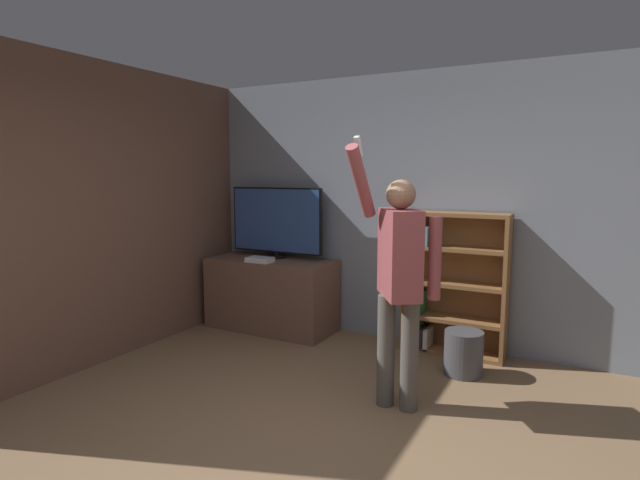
{
  "coord_description": "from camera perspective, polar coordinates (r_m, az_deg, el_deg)",
  "views": [
    {
      "loc": [
        1.31,
        -2.19,
        1.71
      ],
      "look_at": [
        -0.77,
        1.7,
        1.12
      ],
      "focal_mm": 28.0,
      "sensor_mm": 36.0,
      "label": 1
    }
  ],
  "objects": [
    {
      "name": "bookshelf",
      "position": [
        4.92,
        14.07,
        -4.94
      ],
      "size": [
        0.97,
        0.28,
        1.35
      ],
      "color": "brown",
      "rests_on": "ground_plane"
    },
    {
      "name": "wall_back",
      "position": [
        5.04,
        13.06,
        3.29
      ],
      "size": [
        7.01,
        0.06,
        2.7
      ],
      "color": "gray",
      "rests_on": "ground_plane"
    },
    {
      "name": "television",
      "position": [
        5.52,
        -5.01,
        2.1
      ],
      "size": [
        1.13,
        0.22,
        0.78
      ],
      "color": "black",
      "rests_on": "tv_ledge"
    },
    {
      "name": "tv_ledge",
      "position": [
        5.56,
        -5.55,
        -6.17
      ],
      "size": [
        1.4,
        0.62,
        0.78
      ],
      "color": "brown",
      "rests_on": "ground_plane"
    },
    {
      "name": "game_console",
      "position": [
        5.32,
        -6.88,
        -2.25
      ],
      "size": [
        0.27,
        0.17,
        0.05
      ],
      "color": "white",
      "rests_on": "tv_ledge"
    },
    {
      "name": "waste_bin",
      "position": [
        4.54,
        16.08,
        -12.29
      ],
      "size": [
        0.33,
        0.33,
        0.38
      ],
      "color": "#4C4C51",
      "rests_on": "ground_plane"
    },
    {
      "name": "person",
      "position": [
        3.6,
        9.01,
        -3.61
      ],
      "size": [
        0.6,
        0.57,
        1.97
      ],
      "rotation": [
        0.0,
        0.0,
        -0.98
      ],
      "color": "#56514C",
      "rests_on": "ground_plane"
    },
    {
      "name": "remote_loose",
      "position": [
        5.38,
        -8.06,
        -2.32
      ],
      "size": [
        0.05,
        0.14,
        0.02
      ],
      "color": "white",
      "rests_on": "tv_ledge"
    },
    {
      "name": "wall_side_brick",
      "position": [
        5.21,
        -19.44,
        3.2
      ],
      "size": [
        0.06,
        4.23,
        2.7
      ],
      "color": "brown",
      "rests_on": "ground_plane"
    }
  ]
}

